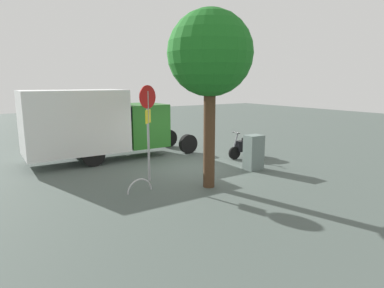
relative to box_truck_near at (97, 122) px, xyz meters
name	(u,v)px	position (x,y,z in m)	size (l,w,h in m)	color
ground_plane	(190,167)	(-2.63, 3.21, -1.64)	(60.00, 60.00, 0.00)	#47524D
box_truck_near	(97,122)	(0.00, 0.00, 0.00)	(7.38, 2.24, 3.01)	black
motorcycle	(247,146)	(-5.69, 3.14, -1.12)	(1.81, 0.56, 1.20)	black
stop_sign	(148,118)	(-0.52, 3.95, 0.51)	(0.71, 0.33, 3.23)	#9E9EA3
street_tree	(210,55)	(-1.86, 5.58, 2.47)	(2.59, 2.59, 5.47)	#47301E
utility_cabinet	(254,152)	(-4.57, 4.74, -0.98)	(0.66, 0.51, 1.33)	slate
bike_rack_hoop	(140,192)	(0.24, 4.86, -1.64)	(0.85, 0.85, 0.05)	#B7B7BC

